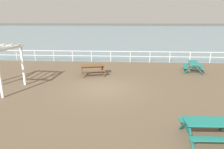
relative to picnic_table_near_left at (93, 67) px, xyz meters
The scene contains 7 objects.
ground_plane 3.27m from the picnic_table_near_left, 70.34° to the right, with size 30.00×24.00×0.20m, color brown.
sea_band 49.75m from the picnic_table_near_left, 88.76° to the left, with size 142.00×90.00×0.01m, color gray.
distant_shoreline 92.74m from the picnic_table_near_left, 89.33° to the left, with size 142.00×6.00×1.80m, color #4C4C47.
seaward_railing 4.86m from the picnic_table_near_left, 77.19° to the left, with size 23.07×0.07×1.08m.
picnic_table_near_left is the anchor object (origin of this frame).
picnic_table_near_right 9.87m from the picnic_table_near_left, 56.58° to the right, with size 1.84×1.59×0.80m.
picnic_table_mid_centre 8.09m from the picnic_table_near_left, ahead, with size 1.86×2.08×0.80m.
Camera 1 is at (1.27, -11.75, 4.29)m, focal length 32.23 mm.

